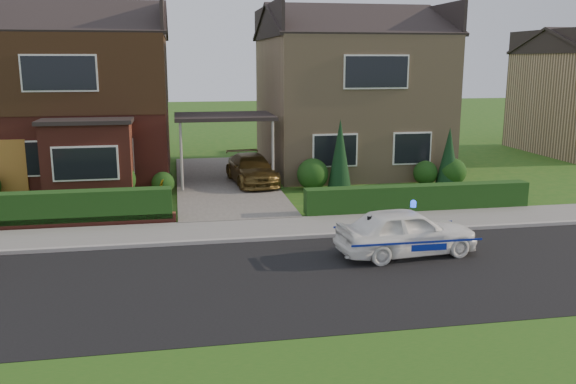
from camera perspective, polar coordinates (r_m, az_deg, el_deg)
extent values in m
plane|color=#205416|center=(13.84, -2.14, -8.32)|extent=(120.00, 120.00, 0.00)
cube|color=black|center=(13.84, -2.14, -8.32)|extent=(60.00, 6.00, 0.02)
cube|color=#9E9993|center=(16.69, -3.66, -4.48)|extent=(60.00, 0.16, 0.12)
cube|color=slate|center=(17.69, -4.06, -3.54)|extent=(60.00, 2.00, 0.10)
cube|color=#666059|center=(24.37, -5.88, 0.86)|extent=(3.80, 12.00, 0.12)
cube|color=maroon|center=(27.19, -18.92, 7.50)|extent=(7.20, 8.00, 5.80)
cube|color=white|center=(23.73, -23.83, 2.84)|extent=(1.80, 0.08, 1.30)
cube|color=white|center=(23.19, -16.20, 3.21)|extent=(1.60, 0.08, 1.30)
cube|color=white|center=(23.15, -20.61, 10.37)|extent=(2.60, 0.08, 1.30)
cube|color=black|center=(27.12, -19.14, 10.55)|extent=(7.26, 8.06, 2.90)
cube|color=maroon|center=(22.62, -18.17, 2.74)|extent=(3.00, 1.40, 2.70)
cube|color=black|center=(22.44, -18.41, 6.31)|extent=(3.20, 1.60, 0.14)
cube|color=tan|center=(27.96, 5.53, 8.22)|extent=(7.20, 8.00, 5.80)
cube|color=white|center=(23.85, 4.42, 3.90)|extent=(1.80, 0.08, 1.30)
cube|color=white|center=(24.84, 11.53, 4.03)|extent=(1.60, 0.08, 1.30)
cube|color=white|center=(24.05, 8.26, 11.06)|extent=(2.60, 0.08, 1.30)
cube|color=black|center=(23.99, -6.02, 7.05)|extent=(3.80, 3.00, 0.14)
cylinder|color=gray|center=(22.70, -9.95, 3.20)|extent=(0.10, 0.10, 2.70)
cylinder|color=gray|center=(22.97, -1.43, 3.49)|extent=(0.10, 0.10, 2.70)
cube|color=maroon|center=(19.14, -22.04, -2.81)|extent=(7.70, 0.25, 0.36)
cube|color=#153511|center=(19.33, -21.91, -3.21)|extent=(7.50, 0.55, 0.90)
cube|color=#153511|center=(20.31, 12.02, -1.85)|extent=(7.50, 0.55, 0.80)
sphere|color=#153511|center=(22.63, -15.71, 1.12)|extent=(1.32, 1.32, 1.32)
sphere|color=#153511|center=(22.87, -11.62, 0.83)|extent=(0.84, 0.84, 0.84)
sphere|color=#153511|center=(23.18, 2.32, 1.68)|extent=(1.20, 1.20, 1.20)
sphere|color=#153511|center=(24.71, 12.74, 1.77)|extent=(0.96, 0.96, 0.96)
sphere|color=#153511|center=(24.84, 15.14, 1.84)|extent=(1.08, 1.08, 1.08)
cone|color=black|center=(23.11, 4.87, 3.38)|extent=(0.90, 0.90, 2.60)
cone|color=black|center=(24.66, 14.79, 3.10)|extent=(0.90, 0.90, 2.20)
imported|color=white|center=(15.70, 11.00, -3.69)|extent=(1.80, 3.70, 1.22)
sphere|color=#193FF2|center=(15.59, 11.72, -1.22)|extent=(0.17, 0.17, 0.17)
cube|color=navy|center=(15.07, 11.99, -4.61)|extent=(3.29, 0.02, 0.05)
cube|color=navy|center=(16.36, 10.08, -3.18)|extent=(3.29, 0.02, 0.05)
ellipsoid|color=black|center=(15.21, 7.66, -3.09)|extent=(0.22, 0.17, 0.21)
sphere|color=white|center=(15.16, 7.78, -3.19)|extent=(0.11, 0.11, 0.11)
sphere|color=black|center=(15.16, 7.77, -2.60)|extent=(0.13, 0.13, 0.13)
cone|color=black|center=(15.14, 7.60, -2.36)|extent=(0.04, 0.04, 0.05)
cone|color=black|center=(15.16, 7.93, -2.34)|extent=(0.04, 0.04, 0.05)
imported|color=brown|center=(23.85, -3.41, 2.16)|extent=(1.94, 3.96, 1.11)
imported|color=gray|center=(22.14, -15.95, 0.00)|extent=(0.39, 0.30, 0.66)
imported|color=gray|center=(21.56, -11.94, 0.07)|extent=(0.55, 0.51, 0.80)
imported|color=gray|center=(21.13, -19.69, -0.78)|extent=(0.46, 0.46, 0.70)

